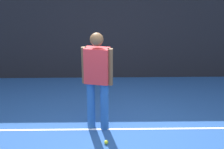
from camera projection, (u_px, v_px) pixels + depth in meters
name	position (u px, v px, depth m)	size (l,w,h in m)	color
ground_plane	(112.00, 140.00, 5.40)	(12.00, 12.00, 0.00)	#234C93
back_fence	(110.00, 30.00, 7.81)	(10.00, 0.10, 2.39)	black
court_line	(112.00, 129.00, 5.74)	(9.00, 0.05, 0.00)	white
tennis_player	(97.00, 76.00, 5.46)	(0.52, 0.31, 1.70)	#2659A5
tennis_ball_near_player	(106.00, 142.00, 5.27)	(0.07, 0.07, 0.07)	#CCE033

